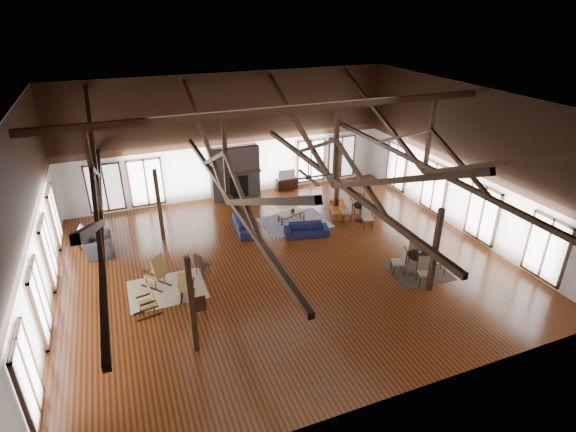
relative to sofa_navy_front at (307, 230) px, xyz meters
name	(u,v)px	position (x,y,z in m)	size (l,w,h in m)	color
floor	(284,262)	(-1.65, -1.60, -0.27)	(16.00, 16.00, 0.00)	#5D3113
ceiling	(283,102)	(-1.65, -1.60, 5.73)	(16.00, 14.00, 0.02)	black
wall_back	(231,137)	(-1.65, 5.40, 2.73)	(16.00, 0.02, 6.00)	white
wall_front	(397,301)	(-1.65, -8.60, 2.73)	(16.00, 0.02, 6.00)	white
wall_left	(27,227)	(-9.65, -1.60, 2.73)	(0.02, 14.00, 6.00)	white
wall_right	(466,161)	(6.35, -1.60, 2.73)	(0.02, 14.00, 6.00)	white
roof_truss	(283,161)	(-1.65, -1.60, 3.76)	(15.60, 14.07, 3.14)	black
post_grid	(284,226)	(-1.65, -1.60, 1.26)	(8.16, 7.16, 3.05)	black
fireplace	(235,173)	(-1.65, 5.07, 1.02)	(2.50, 0.69, 2.60)	brown
ceiling_fan	(308,176)	(-1.15, -2.60, 3.47)	(1.60, 1.60, 0.75)	black
sofa_navy_front	(307,230)	(0.00, 0.00, 0.00)	(1.82, 0.71, 0.53)	#131436
sofa_navy_left	(245,224)	(-2.25, 1.43, 0.03)	(0.78, 2.01, 0.59)	#15193C
sofa_orange	(338,208)	(2.25, 1.49, -0.02)	(0.66, 1.68, 0.49)	#9A4F1D
coffee_table	(291,213)	(-0.11, 1.45, 0.15)	(1.38, 1.01, 0.48)	brown
vase	(293,210)	(-0.04, 1.43, 0.31)	(0.19, 0.19, 0.20)	#B2B2B2
armchair	(97,246)	(-8.16, 1.57, 0.11)	(1.02, 1.17, 0.76)	#2C2C2F
side_table_lamp	(84,238)	(-8.66, 2.34, 0.14)	(0.42, 0.42, 1.08)	black
rocking_chair_a	(157,273)	(-6.26, -1.56, 0.31)	(1.01, 1.05, 1.23)	olive
rocking_chair_b	(186,286)	(-5.46, -2.59, 0.23)	(0.62, 0.90, 1.05)	olive
rocking_chair_c	(149,300)	(-6.68, -2.94, 0.22)	(0.88, 0.58, 1.04)	olive
side_chair_a	(200,263)	(-4.74, -1.41, 0.27)	(0.53, 0.53, 0.92)	black
side_chair_b	(199,306)	(-5.28, -3.85, 0.27)	(0.40, 0.40, 0.92)	black
cafe_table_near	(419,260)	(2.61, -4.08, 0.24)	(1.98, 1.98, 1.02)	black
cafe_table_far	(363,210)	(2.92, 0.44, 0.25)	(2.01, 2.01, 1.03)	black
cup_near	(420,252)	(2.70, -3.98, 0.52)	(0.12, 0.12, 0.10)	#B2B2B2
cup_far	(362,203)	(2.93, 0.54, 0.52)	(0.12, 0.12, 0.10)	#B2B2B2
tv_console	(287,184)	(1.12, 5.15, 0.01)	(1.09, 0.41, 0.55)	black
television	(286,174)	(1.08, 5.15, 0.54)	(0.90, 0.12, 0.52)	#B2B2B2
rug_tan	(167,289)	(-6.02, -1.82, -0.26)	(2.54, 2.00, 0.01)	tan
rug_navy	(295,222)	(-0.01, 1.31, -0.26)	(2.93, 2.19, 0.01)	#191F48
rug_dark	(418,271)	(2.70, -4.02, -0.26)	(2.06, 1.87, 0.01)	black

